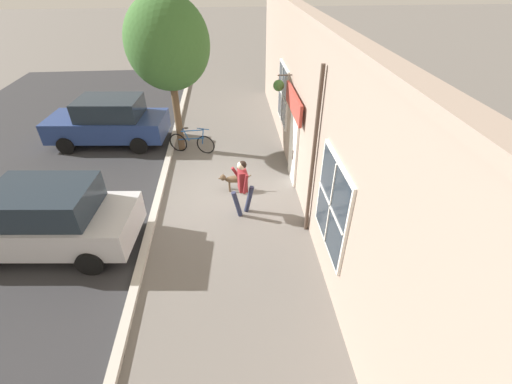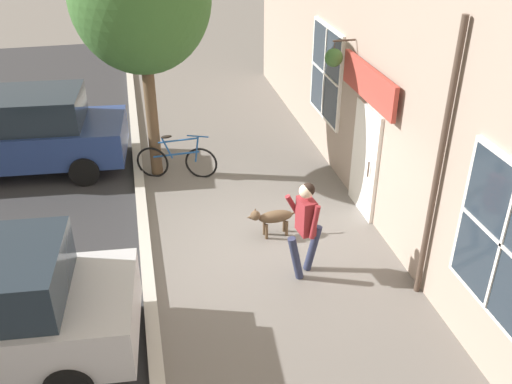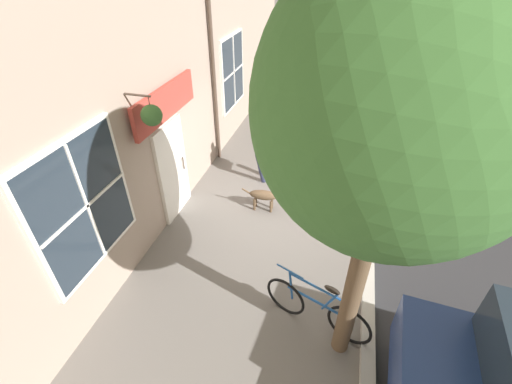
% 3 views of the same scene
% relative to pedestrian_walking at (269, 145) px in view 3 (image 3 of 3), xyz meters
% --- Properties ---
extents(ground_plane, '(90.00, 90.00, 0.00)m').
position_rel_pedestrian_walking_xyz_m(ground_plane, '(0.49, -1.14, -1.01)').
color(ground_plane, '#66605B').
extents(storefront_facade, '(0.95, 18.00, 4.90)m').
position_rel_pedestrian_walking_xyz_m(storefront_facade, '(-1.85, -1.14, 1.44)').
color(storefront_facade, gray).
rests_on(storefront_facade, ground_plane).
extents(pedestrian_walking, '(0.65, 0.55, 1.69)m').
position_rel_pedestrian_walking_xyz_m(pedestrian_walking, '(0.00, 0.00, 0.00)').
color(pedestrian_walking, '#282D47').
rests_on(pedestrian_walking, ground_plane).
extents(dog_on_leash, '(1.03, 0.27, 0.59)m').
position_rel_pedestrian_walking_xyz_m(dog_on_leash, '(0.23, -1.19, -0.63)').
color(dog_on_leash, brown).
rests_on(dog_on_leash, ground_plane).
extents(street_tree_by_curb, '(2.67, 2.40, 5.19)m').
position_rel_pedestrian_walking_xyz_m(street_tree_by_curb, '(2.09, -4.08, 2.63)').
color(street_tree_by_curb, brown).
rests_on(street_tree_by_curb, ground_plane).
extents(leaning_bicycle, '(1.68, 0.56, 1.00)m').
position_rel_pedestrian_walking_xyz_m(leaning_bicycle, '(1.67, -3.82, -0.63)').
color(leaning_bicycle, black).
rests_on(leaning_bicycle, ground_plane).
extents(parked_car_mid_block, '(4.43, 2.20, 1.75)m').
position_rel_pedestrian_walking_xyz_m(parked_car_mid_block, '(4.75, 0.94, -0.13)').
color(parked_car_mid_block, '#B7B7BC').
rests_on(parked_car_mid_block, ground_plane).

